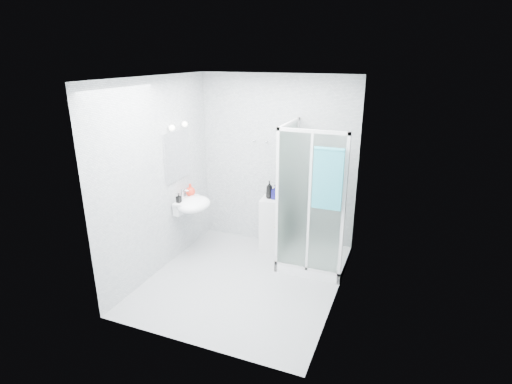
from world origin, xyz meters
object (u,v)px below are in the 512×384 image
at_px(shower_enclosure, 308,236).
at_px(hand_towel, 328,177).
at_px(storage_cabinet, 272,224).
at_px(shampoo_bottle_b, 276,192).
at_px(soap_dispenser_black, 179,198).
at_px(shampoo_bottle_a, 269,190).
at_px(wall_basin, 192,204).
at_px(soap_dispenser_orange, 190,190).

bearing_deg(shower_enclosure, hand_towel, -52.92).
xyz_separation_m(storage_cabinet, shampoo_bottle_b, (0.04, 0.01, 0.52)).
bearing_deg(shower_enclosure, soap_dispenser_black, -165.06).
xyz_separation_m(hand_towel, shampoo_bottle_a, (-0.99, 0.68, -0.49)).
relative_size(shower_enclosure, storage_cabinet, 2.43).
xyz_separation_m(shampoo_bottle_a, soap_dispenser_black, (-1.08, -0.75, -0.02)).
bearing_deg(wall_basin, shampoo_bottle_b, 29.23).
xyz_separation_m(shower_enclosure, hand_towel, (0.30, -0.40, 1.00)).
height_order(shower_enclosure, soap_dispenser_orange, shower_enclosure).
bearing_deg(storage_cabinet, soap_dispenser_orange, -165.38).
xyz_separation_m(shampoo_bottle_b, soap_dispenser_black, (-1.18, -0.75, -0.00)).
relative_size(hand_towel, shampoo_bottle_b, 3.42).
relative_size(storage_cabinet, soap_dispenser_orange, 4.50).
relative_size(shampoo_bottle_a, soap_dispenser_orange, 1.46).
bearing_deg(wall_basin, shampoo_bottle_a, 31.67).
height_order(shower_enclosure, shampoo_bottle_b, shower_enclosure).
bearing_deg(shampoo_bottle_a, shower_enclosure, -22.26).
bearing_deg(soap_dispenser_black, soap_dispenser_orange, 89.93).
height_order(wall_basin, hand_towel, hand_towel).
xyz_separation_m(wall_basin, storage_cabinet, (1.03, 0.59, -0.39)).
relative_size(wall_basin, soap_dispenser_black, 4.14).
height_order(shampoo_bottle_b, soap_dispenser_orange, shampoo_bottle_b).
bearing_deg(hand_towel, shampoo_bottle_b, 142.54).
bearing_deg(storage_cabinet, shower_enclosure, -29.13).
bearing_deg(shampoo_bottle_b, soap_dispenser_black, -147.50).
height_order(shampoo_bottle_a, shampoo_bottle_b, shampoo_bottle_a).
distance_m(shower_enclosure, hand_towel, 1.12).
xyz_separation_m(shampoo_bottle_a, shampoo_bottle_b, (0.10, 0.00, -0.02)).
height_order(wall_basin, shampoo_bottle_a, shampoo_bottle_a).
distance_m(storage_cabinet, hand_towel, 1.55).
bearing_deg(wall_basin, soap_dispenser_orange, 125.07).
bearing_deg(shower_enclosure, wall_basin, -169.19).
bearing_deg(soap_dispenser_black, hand_towel, 1.97).
height_order(storage_cabinet, shampoo_bottle_b, shampoo_bottle_b).
distance_m(wall_basin, shampoo_bottle_b, 1.23).
xyz_separation_m(storage_cabinet, soap_dispenser_orange, (-1.14, -0.42, 0.54)).
relative_size(storage_cabinet, hand_towel, 1.06).
bearing_deg(hand_towel, wall_basin, 177.51).
bearing_deg(hand_towel, soap_dispenser_black, -178.03).
distance_m(wall_basin, storage_cabinet, 1.24).
distance_m(hand_towel, soap_dispenser_orange, 2.15).
relative_size(shampoo_bottle_a, shampoo_bottle_b, 1.18).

